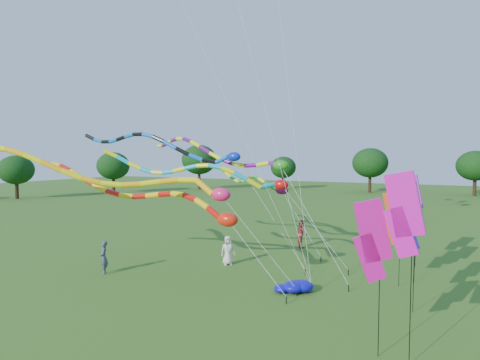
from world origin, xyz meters
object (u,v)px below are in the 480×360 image
at_px(tube_kite_orange, 119,176).
at_px(person_a, 228,250).
at_px(person_b, 104,257).
at_px(tube_kite_red, 153,196).
at_px(blue_nylon_heap, 290,289).
at_px(person_c, 302,234).

distance_m(tube_kite_orange, person_a, 7.36).
bearing_deg(person_b, tube_kite_red, 76.39).
relative_size(tube_kite_orange, person_b, 8.95).
distance_m(blue_nylon_heap, person_c, 9.11).
bearing_deg(tube_kite_orange, tube_kite_red, 70.01).
bearing_deg(tube_kite_orange, person_c, 49.13).
relative_size(tube_kite_orange, person_c, 8.28).
bearing_deg(person_c, person_b, 111.52).
bearing_deg(person_c, tube_kite_orange, 122.40).
height_order(person_a, person_b, person_b).
bearing_deg(tube_kite_orange, person_b, 136.48).
xyz_separation_m(tube_kite_red, blue_nylon_heap, (7.19, 0.15, -3.68)).
bearing_deg(person_a, blue_nylon_heap, -74.08).
distance_m(person_b, person_c, 12.41).
relative_size(tube_kite_red, person_a, 9.53).
height_order(tube_kite_orange, person_a, tube_kite_orange).
distance_m(tube_kite_red, person_b, 3.98).
height_order(person_a, person_c, person_c).
bearing_deg(person_c, blue_nylon_heap, 161.17).
bearing_deg(person_b, tube_kite_orange, 21.19).
distance_m(blue_nylon_heap, person_a, 5.51).
bearing_deg(person_a, person_b, -179.45).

